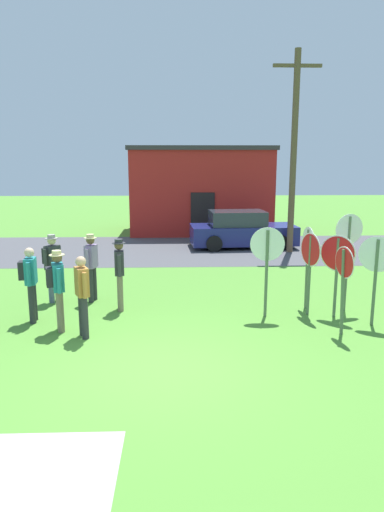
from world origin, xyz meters
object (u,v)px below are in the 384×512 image
at_px(stop_sign_tallest, 343,276).
at_px(person_in_teal, 91,264).
at_px(stop_sign_leaning_right, 376,265).
at_px(stop_sign_low_front, 308,253).
at_px(utility_pole, 294,149).
at_px(person_holding_notes, 52,263).
at_px(stop_sign_rear_right, 337,262).
at_px(person_with_sunhat, 82,292).
at_px(stop_sign_nearest, 348,246).
at_px(stop_sign_rear_left, 267,256).
at_px(stop_sign_center_cluster, 310,259).
at_px(person_in_dark_shirt, 58,285).
at_px(person_on_left, 30,279).
at_px(parked_car_on_street, 242,231).
at_px(person_in_blue, 120,270).

height_order(stop_sign_tallest, person_in_teal, stop_sign_tallest).
relative_size(stop_sign_leaning_right, stop_sign_low_front, 0.98).
xyz_separation_m(utility_pole, person_holding_notes, (-7.61, -6.30, -2.94)).
height_order(stop_sign_rear_right, person_with_sunhat, stop_sign_rear_right).
distance_m(stop_sign_leaning_right, stop_sign_rear_right, 0.87).
distance_m(stop_sign_nearest, stop_sign_low_front, 0.93).
height_order(stop_sign_rear_right, stop_sign_low_front, stop_sign_low_front).
bearing_deg(person_in_teal, stop_sign_rear_left, -17.89).
height_order(stop_sign_nearest, person_with_sunhat, stop_sign_nearest).
height_order(stop_sign_center_cluster, person_in_dark_shirt, stop_sign_center_cluster).
height_order(utility_pole, person_with_sunhat, utility_pole).
xyz_separation_m(person_on_left, person_in_teal, (1.07, 1.53, 0.00)).
distance_m(parked_car_on_street, stop_sign_tallest, 9.96).
bearing_deg(parked_car_on_street, stop_sign_rear_left, -94.34).
relative_size(utility_pole, person_in_teal, 4.34).
distance_m(utility_pole, parked_car_on_street, 3.87).
relative_size(parked_car_on_street, stop_sign_nearest, 1.88).
bearing_deg(person_with_sunhat, person_in_teal, 95.89).
distance_m(person_holding_notes, person_with_sunhat, 2.77).
relative_size(stop_sign_rear_left, person_in_teal, 1.20).
height_order(stop_sign_leaning_right, person_in_teal, stop_sign_leaning_right).
xyz_separation_m(stop_sign_center_cluster, stop_sign_nearest, (0.96, 0.25, 0.27)).
bearing_deg(stop_sign_tallest, person_on_left, 171.45).
distance_m(stop_sign_center_cluster, person_holding_notes, 6.33).
bearing_deg(person_in_dark_shirt, person_holding_notes, 107.18).
relative_size(stop_sign_tallest, person_on_left, 1.10).
xyz_separation_m(person_holding_notes, person_in_teal, (0.98, 0.02, -0.03)).
distance_m(stop_sign_rear_left, stop_sign_rear_right, 1.60).
bearing_deg(stop_sign_leaning_right, person_in_teal, 162.77).
bearing_deg(person_with_sunhat, person_in_dark_shirt, 147.31).
height_order(stop_sign_tallest, stop_sign_rear_right, stop_sign_rear_right).
relative_size(utility_pole, stop_sign_tallest, 4.05).
bearing_deg(stop_sign_rear_left, stop_sign_low_front, 27.55).
bearing_deg(person_in_teal, stop_sign_leaning_right, -17.23).
xyz_separation_m(stop_sign_rear_left, stop_sign_rear_right, (1.59, -0.06, -0.13)).
xyz_separation_m(stop_sign_center_cluster, person_in_blue, (-4.43, 0.49, -0.33)).
bearing_deg(stop_sign_tallest, stop_sign_rear_left, 139.01).
bearing_deg(person_in_teal, person_on_left, -125.03).
bearing_deg(stop_sign_center_cluster, person_holding_notes, 168.87).
bearing_deg(person_on_left, person_in_dark_shirt, -38.18).
height_order(stop_sign_low_front, person_in_teal, stop_sign_low_front).
relative_size(stop_sign_tallest, person_with_sunhat, 1.10).
bearing_deg(stop_sign_leaning_right, person_in_blue, 167.56).
xyz_separation_m(person_in_dark_shirt, person_in_teal, (0.33, 2.12, -0.03)).
relative_size(person_holding_notes, person_in_teal, 1.00).
distance_m(utility_pole, stop_sign_tallest, 9.27).
height_order(stop_sign_rear_left, stop_sign_low_front, stop_sign_rear_left).
distance_m(stop_sign_tallest, person_in_blue, 5.08).
xyz_separation_m(stop_sign_nearest, stop_sign_low_front, (-0.88, 0.20, -0.22)).
relative_size(stop_sign_rear_right, person_in_dark_shirt, 1.10).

